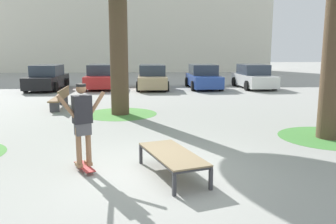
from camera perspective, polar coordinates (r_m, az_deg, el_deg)
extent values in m
plane|color=#999993|center=(7.17, -2.10, -9.76)|extent=(120.00, 120.00, 0.00)
cube|color=silver|center=(39.99, -8.46, 15.23)|extent=(33.55, 4.00, 12.02)
cube|color=#38383D|center=(7.63, -4.47, -7.04)|extent=(0.08, 0.08, 0.38)
cube|color=#38383D|center=(7.86, 0.43, -6.49)|extent=(0.08, 0.08, 0.38)
cube|color=#38383D|center=(6.00, 1.02, -11.90)|extent=(0.08, 0.08, 0.38)
cube|color=#38383D|center=(6.29, 7.00, -10.91)|extent=(0.08, 0.08, 0.38)
cylinder|color=#38383D|center=(6.73, -2.08, -7.47)|extent=(0.67, 1.81, 0.05)
cylinder|color=#38383D|center=(6.99, 3.35, -6.80)|extent=(0.67, 1.81, 0.05)
cylinder|color=#38383D|center=(7.68, -1.99, -5.23)|extent=(0.73, 0.30, 0.05)
cylinder|color=#38383D|center=(6.06, 4.11, -9.52)|extent=(0.73, 0.30, 0.05)
cube|color=#847051|center=(6.85, 0.69, -6.81)|extent=(1.34, 2.04, 0.03)
cube|color=#B23333|center=(7.42, -13.49, -8.67)|extent=(0.56, 0.80, 0.02)
cylinder|color=silver|center=(7.67, -14.69, -8.53)|extent=(0.05, 0.06, 0.06)
cylinder|color=silver|center=(7.71, -13.62, -8.38)|extent=(0.05, 0.06, 0.06)
cylinder|color=silver|center=(7.17, -13.31, -9.82)|extent=(0.05, 0.06, 0.06)
cylinder|color=silver|center=(7.21, -12.17, -9.65)|extent=(0.05, 0.06, 0.06)
cylinder|color=#8E6647|center=(7.27, -14.38, -5.66)|extent=(0.11, 0.11, 0.82)
cube|color=#99704C|center=(7.42, -14.37, -8.35)|extent=(0.20, 0.26, 0.07)
cylinder|color=#8E6647|center=(7.33, -12.88, -5.46)|extent=(0.11, 0.11, 0.82)
cube|color=#99704C|center=(7.48, -12.90, -8.14)|extent=(0.20, 0.26, 0.07)
cube|color=#4C4C51|center=(7.21, -13.75, -2.69)|extent=(0.36, 0.32, 0.24)
cube|color=#232328|center=(7.13, -13.89, 0.44)|extent=(0.42, 0.37, 0.56)
cylinder|color=#8E6647|center=(7.03, -16.23, 0.83)|extent=(0.39, 0.26, 0.52)
cylinder|color=#8E6647|center=(7.22, -11.65, 1.26)|extent=(0.39, 0.26, 0.52)
sphere|color=#8E6647|center=(7.07, -14.03, 3.71)|extent=(0.20, 0.20, 0.20)
cylinder|color=black|center=(7.07, -14.05, 4.28)|extent=(0.19, 0.19, 0.05)
cylinder|color=brown|center=(10.55, 25.77, 9.22)|extent=(0.69, 0.69, 4.90)
cylinder|color=#47893D|center=(10.83, 24.77, -3.79)|extent=(2.76, 2.76, 0.01)
cylinder|color=brown|center=(13.28, -8.04, 10.02)|extent=(0.68, 0.68, 4.85)
cylinder|color=#519342|center=(13.51, -7.79, -0.30)|extent=(2.80, 2.80, 0.01)
cube|color=black|center=(22.65, -19.17, 4.75)|extent=(1.77, 4.23, 0.70)
cube|color=#2D3847|center=(22.75, -19.16, 6.46)|extent=(1.59, 2.12, 0.64)
cylinder|color=black|center=(21.19, -17.95, 3.91)|extent=(0.23, 0.60, 0.60)
cylinder|color=black|center=(21.71, -22.28, 3.78)|extent=(0.23, 0.60, 0.60)
cylinder|color=black|center=(23.69, -16.26, 4.61)|extent=(0.23, 0.60, 0.60)
cylinder|color=black|center=(24.16, -20.19, 4.50)|extent=(0.23, 0.60, 0.60)
cube|color=red|center=(22.57, -10.83, 5.11)|extent=(1.79, 4.24, 0.70)
cube|color=#2D3847|center=(22.67, -10.85, 6.83)|extent=(1.61, 2.13, 0.64)
cylinder|color=black|center=(21.22, -8.92, 4.29)|extent=(0.23, 0.60, 0.60)
cylinder|color=black|center=(21.42, -13.46, 4.18)|extent=(0.23, 0.60, 0.60)
cylinder|color=black|center=(23.80, -8.43, 4.93)|extent=(0.23, 0.60, 0.60)
cylinder|color=black|center=(23.98, -12.50, 4.84)|extent=(0.23, 0.60, 0.60)
cube|color=tan|center=(21.80, -2.57, 5.11)|extent=(1.70, 4.20, 0.70)
cube|color=#2D3847|center=(21.90, -2.59, 6.89)|extent=(1.56, 2.10, 0.64)
cylinder|color=black|center=(20.55, -0.15, 4.22)|extent=(0.22, 0.60, 0.60)
cylinder|color=black|center=(20.53, -4.91, 4.18)|extent=(0.22, 0.60, 0.60)
cylinder|color=black|center=(23.14, -0.49, 4.89)|extent=(0.22, 0.60, 0.60)
cylinder|color=black|center=(23.12, -4.72, 4.86)|extent=(0.22, 0.60, 0.60)
cube|color=#28479E|center=(22.23, 5.80, 5.17)|extent=(1.83, 4.25, 0.70)
cube|color=#2D3847|center=(22.33, 5.76, 6.91)|extent=(1.62, 2.15, 0.64)
cylinder|color=black|center=(21.16, 8.70, 4.28)|extent=(0.24, 0.61, 0.60)
cylinder|color=black|center=(20.83, 4.14, 4.27)|extent=(0.24, 0.61, 0.60)
cylinder|color=black|center=(23.69, 7.24, 4.94)|extent=(0.24, 0.61, 0.60)
cylinder|color=black|center=(23.39, 3.15, 4.94)|extent=(0.24, 0.61, 0.60)
cube|color=silver|center=(22.96, 13.80, 5.09)|extent=(1.93, 4.29, 0.70)
cube|color=#2D3847|center=(23.05, 13.74, 6.78)|extent=(1.67, 2.18, 0.64)
cylinder|color=black|center=(22.09, 17.01, 4.19)|extent=(0.25, 0.61, 0.60)
cylinder|color=black|center=(21.47, 12.82, 4.23)|extent=(0.25, 0.61, 0.60)
cylinder|color=black|center=(24.49, 14.62, 4.86)|extent=(0.25, 0.61, 0.60)
cylinder|color=black|center=(23.94, 10.80, 4.89)|extent=(0.25, 0.61, 0.60)
cube|color=brown|center=(15.37, -17.39, 2.20)|extent=(0.57, 2.42, 0.06)
cube|color=brown|center=(15.31, -16.70, 3.04)|extent=(0.17, 2.40, 0.36)
cube|color=#424247|center=(14.47, -18.06, 0.77)|extent=(0.38, 0.10, 0.40)
cube|color=#424247|center=(16.34, -16.71, 1.87)|extent=(0.38, 0.10, 0.40)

